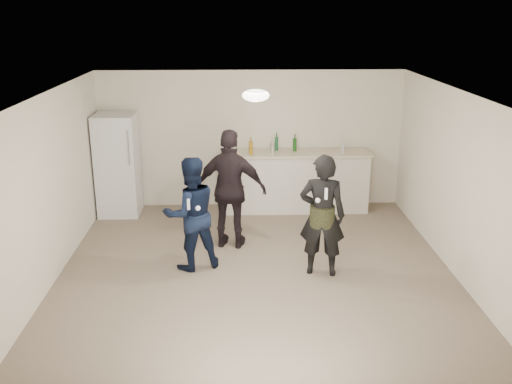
{
  "coord_description": "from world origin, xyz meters",
  "views": [
    {
      "loc": [
        -0.25,
        -7.18,
        3.55
      ],
      "look_at": [
        0.0,
        0.2,
        1.15
      ],
      "focal_mm": 40.0,
      "sensor_mm": 36.0,
      "label": 1
    }
  ],
  "objects_px": {
    "woman": "(322,215)",
    "fridge": "(118,165)",
    "counter": "(295,182)",
    "spectator": "(231,190)",
    "shaker": "(273,148)",
    "man": "(191,214)"
  },
  "relations": [
    {
      "from": "shaker",
      "to": "spectator",
      "type": "bearing_deg",
      "value": -114.07
    },
    {
      "from": "counter",
      "to": "man",
      "type": "distance_m",
      "value": 2.93
    },
    {
      "from": "fridge",
      "to": "man",
      "type": "xyz_separation_m",
      "value": [
        1.46,
        -2.31,
        -0.09
      ]
    },
    {
      "from": "woman",
      "to": "fridge",
      "type": "bearing_deg",
      "value": -26.36
    },
    {
      "from": "fridge",
      "to": "spectator",
      "type": "xyz_separation_m",
      "value": [
        2.01,
        -1.56,
        0.02
      ]
    },
    {
      "from": "fridge",
      "to": "spectator",
      "type": "relative_size",
      "value": 0.98
    },
    {
      "from": "counter",
      "to": "fridge",
      "type": "relative_size",
      "value": 1.44
    },
    {
      "from": "shaker",
      "to": "man",
      "type": "xyz_separation_m",
      "value": [
        -1.28,
        -2.38,
        -0.36
      ]
    },
    {
      "from": "shaker",
      "to": "fridge",
      "type": "bearing_deg",
      "value": -178.53
    },
    {
      "from": "man",
      "to": "spectator",
      "type": "height_order",
      "value": "spectator"
    },
    {
      "from": "shaker",
      "to": "woman",
      "type": "distance_m",
      "value": 2.7
    },
    {
      "from": "woman",
      "to": "counter",
      "type": "bearing_deg",
      "value": -75.93
    },
    {
      "from": "counter",
      "to": "fridge",
      "type": "distance_m",
      "value": 3.18
    },
    {
      "from": "counter",
      "to": "spectator",
      "type": "relative_size",
      "value": 1.41
    },
    {
      "from": "woman",
      "to": "spectator",
      "type": "bearing_deg",
      "value": -26.78
    },
    {
      "from": "shaker",
      "to": "spectator",
      "type": "xyz_separation_m",
      "value": [
        -0.73,
        -1.63,
        -0.25
      ]
    },
    {
      "from": "man",
      "to": "counter",
      "type": "bearing_deg",
      "value": -146.93
    },
    {
      "from": "fridge",
      "to": "woman",
      "type": "bearing_deg",
      "value": -38.16
    },
    {
      "from": "shaker",
      "to": "man",
      "type": "height_order",
      "value": "man"
    },
    {
      "from": "man",
      "to": "woman",
      "type": "relative_size",
      "value": 0.95
    },
    {
      "from": "counter",
      "to": "man",
      "type": "xyz_separation_m",
      "value": [
        -1.7,
        -2.38,
        0.29
      ]
    },
    {
      "from": "fridge",
      "to": "shaker",
      "type": "bearing_deg",
      "value": 1.47
    }
  ]
}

